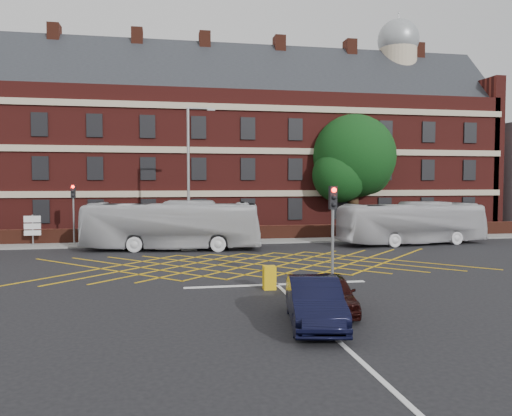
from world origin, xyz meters
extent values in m
plane|color=black|center=(0.00, 0.00, 0.00)|extent=(120.00, 120.00, 0.00)
cube|color=#511814|center=(0.00, 22.00, 6.00)|extent=(50.00, 12.00, 12.00)
cube|color=black|center=(0.00, 22.00, 12.00)|extent=(51.00, 10.61, 10.61)
cube|color=#B7A88C|center=(0.00, 15.92, 7.00)|extent=(50.00, 0.18, 0.50)
cube|color=black|center=(0.00, 15.94, 5.50)|extent=(1.20, 0.14, 1.80)
cube|color=#4C1F14|center=(-7.00, 22.00, 16.50)|extent=(1.00, 1.40, 3.20)
cylinder|color=#B7A88C|center=(18.00, 22.00, 15.00)|extent=(3.60, 3.60, 6.00)
sphere|color=gray|center=(18.00, 22.00, 18.40)|extent=(4.00, 4.00, 4.00)
cube|color=#4C1F14|center=(0.00, 13.00, 0.55)|extent=(56.00, 0.50, 1.10)
cube|color=slate|center=(0.00, 12.00, 0.06)|extent=(60.00, 3.00, 0.12)
cube|color=#CC990C|center=(0.00, 2.00, 0.01)|extent=(8.22, 8.22, 0.02)
cube|color=silver|center=(0.00, -3.50, 0.01)|extent=(8.00, 0.30, 0.02)
cube|color=silver|center=(0.00, -10.00, 0.01)|extent=(0.15, 14.00, 0.02)
imported|color=#BABBBF|center=(-4.26, 8.64, 1.61)|extent=(11.85, 4.39, 3.22)
imported|color=#BBBABF|center=(12.61, 8.44, 1.51)|extent=(11.06, 3.60, 3.03)
imported|color=black|center=(-0.19, -9.66, 0.73)|extent=(2.30, 4.63, 1.46)
imported|color=black|center=(0.87, -8.14, 0.63)|extent=(2.11, 3.93, 1.27)
cylinder|color=black|center=(11.00, 15.63, 2.61)|extent=(0.90, 0.90, 5.22)
sphere|color=black|center=(11.00, 15.63, 6.62)|extent=(7.02, 7.02, 7.02)
sphere|color=black|center=(9.50, 14.83, 5.02)|extent=(4.56, 4.56, 4.56)
sphere|color=black|center=(12.50, 16.43, 5.42)|extent=(4.21, 4.21, 4.21)
cube|color=slate|center=(2.07, -4.80, 0.10)|extent=(0.70, 0.70, 0.20)
cylinder|color=gray|center=(2.07, -4.80, 1.75)|extent=(0.12, 0.12, 3.50)
cube|color=black|center=(2.07, -4.80, 3.80)|extent=(0.30, 0.25, 0.95)
sphere|color=#FF0C05|center=(2.07, -4.94, 4.12)|extent=(0.20, 0.20, 0.20)
cube|color=slate|center=(-10.95, 11.80, 0.10)|extent=(0.70, 0.70, 0.20)
cylinder|color=gray|center=(-10.95, 11.80, 1.75)|extent=(0.12, 0.12, 3.50)
cube|color=black|center=(-10.95, 11.80, 3.80)|extent=(0.30, 0.25, 0.95)
sphere|color=#FF0C05|center=(-10.95, 11.66, 4.12)|extent=(0.20, 0.20, 0.20)
cube|color=slate|center=(-3.20, 8.34, 0.10)|extent=(1.00, 1.00, 0.20)
cylinder|color=gray|center=(-3.20, 8.34, 4.60)|extent=(0.18, 0.18, 9.20)
cylinder|color=gray|center=(-2.50, 8.34, 9.20)|extent=(1.60, 0.12, 0.12)
cube|color=gray|center=(-1.70, 8.34, 9.15)|extent=(0.50, 0.20, 0.12)
cylinder|color=gray|center=(-13.69, 12.04, 1.10)|extent=(0.10, 0.10, 2.20)
cube|color=silver|center=(-13.69, 11.96, 1.90)|extent=(1.10, 0.06, 0.45)
cube|color=silver|center=(-13.69, 11.96, 1.40)|extent=(1.10, 0.06, 0.40)
cube|color=silver|center=(-13.69, 11.96, 0.95)|extent=(1.10, 0.06, 0.35)
cube|color=#E0AF0D|center=(-0.50, -4.36, 0.49)|extent=(0.50, 0.44, 0.98)
camera|label=1|loc=(-4.75, -24.37, 4.45)|focal=35.00mm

